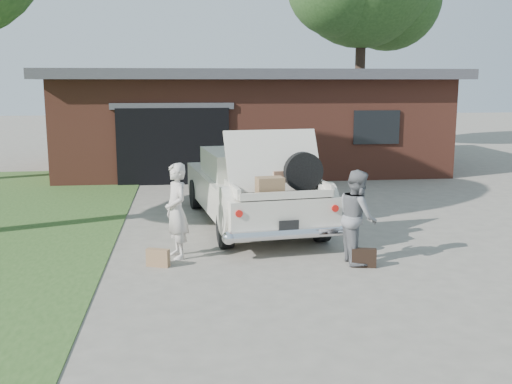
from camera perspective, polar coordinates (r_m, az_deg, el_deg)
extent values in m
plane|color=gray|center=(9.81, 0.42, -6.97)|extent=(90.00, 90.00, 0.00)
cube|color=brown|center=(20.95, -0.87, 6.55)|extent=(12.00, 7.00, 3.00)
cube|color=#4C4C51|center=(20.90, -0.88, 11.07)|extent=(12.80, 7.80, 0.30)
cube|color=black|center=(17.44, -7.88, 4.33)|extent=(3.20, 0.30, 2.20)
cube|color=#4C4C51|center=(17.28, -7.98, 8.10)|extent=(3.50, 0.12, 0.18)
cube|color=black|center=(18.23, 11.39, 6.07)|extent=(1.40, 0.08, 1.00)
cylinder|color=#38281E|center=(27.28, 9.84, 10.45)|extent=(0.44, 0.44, 5.98)
cube|color=beige|center=(12.53, -0.46, -0.08)|extent=(2.60, 5.36, 0.67)
cube|color=beige|center=(12.74, -0.80, 2.79)|extent=(1.95, 2.26, 0.54)
cube|color=black|center=(13.68, -1.76, 3.23)|extent=(1.59, 0.29, 0.45)
cube|color=black|center=(11.80, 0.31, 2.07)|extent=(1.59, 0.29, 0.45)
cylinder|color=black|center=(10.74, -2.92, -3.56)|extent=(0.31, 0.70, 0.68)
cylinder|color=black|center=(11.22, 6.20, -2.99)|extent=(0.31, 0.70, 0.68)
cylinder|color=black|center=(14.11, -5.74, -0.19)|extent=(0.31, 0.70, 0.68)
cylinder|color=black|center=(14.48, 1.36, 0.13)|extent=(0.31, 0.70, 0.68)
cylinder|color=silver|center=(10.11, 3.11, -4.02)|extent=(2.12, 0.46, 0.19)
cylinder|color=#A5140F|center=(9.88, -1.67, -2.03)|extent=(0.14, 0.12, 0.12)
cylinder|color=#A5140F|center=(10.37, 7.47, -1.52)|extent=(0.14, 0.12, 0.12)
cube|color=black|center=(10.06, 3.16, -3.20)|extent=(0.35, 0.07, 0.17)
cube|color=black|center=(10.61, 2.07, -0.08)|extent=(1.73, 1.33, 0.04)
cube|color=beige|center=(10.39, -2.29, 0.27)|extent=(0.21, 1.13, 0.19)
cube|color=beige|center=(10.85, 6.25, 0.65)|extent=(0.21, 1.13, 0.19)
cube|color=beige|center=(10.07, 2.98, -0.31)|extent=(1.64, 0.27, 0.12)
cube|color=beige|center=(10.80, 1.65, 3.03)|extent=(1.79, 0.81, 1.07)
cube|color=#3E221A|center=(10.76, -0.19, 0.69)|extent=(0.62, 0.44, 0.18)
cube|color=#8E6B48|center=(10.23, 1.33, 0.54)|extent=(0.49, 0.36, 0.32)
cube|color=black|center=(10.85, 2.27, 0.72)|extent=(0.59, 0.43, 0.17)
cube|color=#A06D51|center=(10.87, 2.68, 1.69)|extent=(0.49, 0.36, 0.16)
cylinder|color=black|center=(10.64, 4.53, 1.95)|extent=(0.72, 0.25, 0.70)
imported|color=beige|center=(10.10, -7.58, -1.81)|extent=(0.56, 0.69, 1.62)
imported|color=slate|center=(9.91, 9.64, -2.32)|extent=(0.59, 0.76, 1.54)
cube|color=#9C734F|center=(9.83, -9.32, -6.20)|extent=(0.39, 0.25, 0.29)
cube|color=black|center=(9.83, 10.24, -6.19)|extent=(0.41, 0.21, 0.30)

